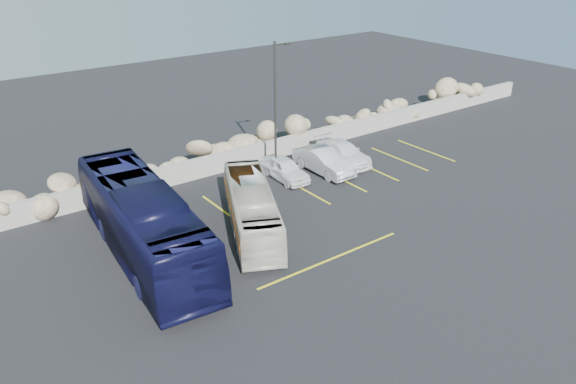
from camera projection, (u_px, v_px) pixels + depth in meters
ground at (351, 254)px, 25.75m from camera, size 90.00×90.00×0.00m
seawall at (219, 163)px, 34.26m from camera, size 60.00×0.40×1.20m
riprap_pile at (209, 147)px, 34.84m from camera, size 54.00×2.80×2.60m
parking_lines at (346, 188)px, 32.30m from camera, size 18.16×9.36×0.01m
lamppost at (276, 107)px, 32.24m from camera, size 1.14×0.18×8.00m
vintage_bus at (252, 209)px, 27.38m from camera, size 5.38×8.42×2.34m
tour_coach at (143, 221)px, 25.06m from camera, size 3.96×12.40×3.40m
car_a at (285, 169)px, 33.31m from camera, size 1.67×3.82×1.28m
car_b at (324, 161)px, 34.17m from camera, size 1.58×4.42×1.45m
car_c at (343, 153)px, 35.72m from camera, size 1.99×4.50×1.28m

